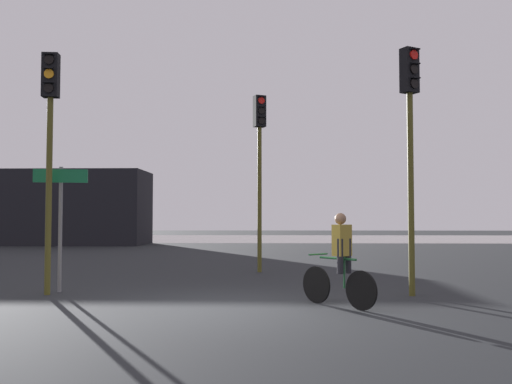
% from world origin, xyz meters
% --- Properties ---
extents(ground_plane, '(120.00, 120.00, 0.00)m').
position_xyz_m(ground_plane, '(0.00, 0.00, 0.00)').
color(ground_plane, black).
extents(water_strip, '(80.00, 16.00, 0.01)m').
position_xyz_m(water_strip, '(0.00, 32.89, 0.00)').
color(water_strip, gray).
rests_on(water_strip, ground).
extents(distant_building, '(14.36, 4.00, 4.23)m').
position_xyz_m(distant_building, '(-13.60, 22.89, 2.11)').
color(distant_building, black).
rests_on(distant_building, ground).
extents(traffic_light_near_right, '(0.40, 0.42, 4.94)m').
position_xyz_m(traffic_light_near_right, '(3.68, 1.78, 3.40)').
color(traffic_light_near_right, '#4C4719').
rests_on(traffic_light_near_right, ground).
extents(traffic_light_center, '(0.39, 0.41, 5.04)m').
position_xyz_m(traffic_light_center, '(0.55, 6.59, 3.47)').
color(traffic_light_center, '#4C4719').
rests_on(traffic_light_center, ground).
extents(traffic_light_near_left, '(0.34, 0.36, 4.88)m').
position_xyz_m(traffic_light_near_left, '(-3.58, 1.70, 3.37)').
color(traffic_light_near_left, '#4C4719').
rests_on(traffic_light_near_left, ground).
extents(direction_sign_post, '(1.09, 0.22, 2.60)m').
position_xyz_m(direction_sign_post, '(-3.48, 2.11, 1.70)').
color(direction_sign_post, slate).
rests_on(direction_sign_post, ground).
extents(cyclist, '(1.14, 1.32, 1.62)m').
position_xyz_m(cyclist, '(2.11, 0.32, 0.82)').
color(cyclist, black).
rests_on(cyclist, ground).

